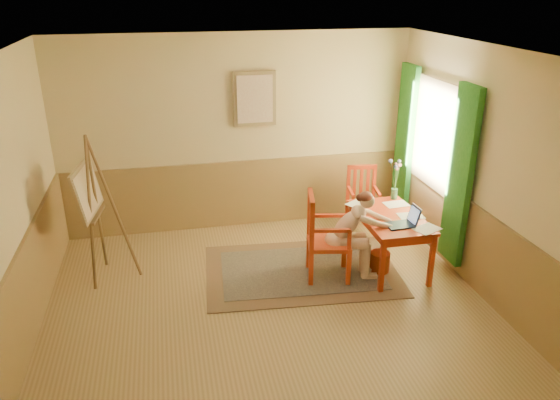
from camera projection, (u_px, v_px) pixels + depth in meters
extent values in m
cube|color=tan|center=(269.00, 306.00, 6.09)|extent=(5.00, 4.50, 0.02)
cube|color=white|center=(266.00, 51.00, 5.01)|extent=(5.00, 4.50, 0.02)
cube|color=#E1C489|center=(237.00, 134.00, 7.59)|extent=(5.00, 0.02, 2.80)
cube|color=#E1C489|center=(334.00, 313.00, 3.51)|extent=(5.00, 0.02, 2.80)
cube|color=#E1C489|center=(8.00, 211.00, 5.06)|extent=(0.02, 4.50, 2.80)
cube|color=#E1C489|center=(485.00, 173.00, 6.05)|extent=(0.02, 4.50, 2.80)
cube|color=#987B4C|center=(239.00, 193.00, 7.91)|extent=(5.00, 0.04, 1.00)
cube|color=#987B4C|center=(29.00, 292.00, 5.41)|extent=(0.04, 4.50, 1.00)
cube|color=#987B4C|center=(472.00, 244.00, 6.38)|extent=(0.04, 4.50, 1.00)
cube|color=white|center=(437.00, 135.00, 6.97)|extent=(0.02, 1.00, 1.30)
cube|color=#947B50|center=(435.00, 135.00, 6.97)|extent=(0.03, 1.12, 1.42)
cube|color=#358A2B|center=(460.00, 177.00, 6.37)|extent=(0.08, 0.45, 2.20)
cube|color=#358A2B|center=(405.00, 141.00, 7.78)|extent=(0.08, 0.45, 2.20)
cube|color=#947B50|center=(255.00, 99.00, 7.41)|extent=(0.60, 0.04, 0.76)
cube|color=beige|center=(255.00, 99.00, 7.38)|extent=(0.50, 0.02, 0.66)
cube|color=#8C7251|center=(301.00, 271.00, 6.79)|extent=(2.52, 1.79, 0.01)
cube|color=black|center=(301.00, 270.00, 6.79)|extent=(2.09, 1.36, 0.01)
cube|color=red|center=(391.00, 217.00, 6.63)|extent=(0.72, 1.20, 0.04)
cube|color=red|center=(390.00, 222.00, 6.66)|extent=(0.62, 1.10, 0.10)
cube|color=red|center=(382.00, 267.00, 6.21)|extent=(0.06, 0.06, 0.68)
cube|color=red|center=(431.00, 261.00, 6.33)|extent=(0.06, 0.06, 0.68)
cube|color=red|center=(351.00, 227.00, 7.21)|extent=(0.06, 0.06, 0.68)
cube|color=red|center=(394.00, 223.00, 7.33)|extent=(0.06, 0.06, 0.68)
cube|color=red|center=(329.00, 243.00, 6.49)|extent=(0.59, 0.57, 0.05)
cube|color=red|center=(311.00, 270.00, 6.38)|extent=(0.06, 0.06, 0.45)
cube|color=red|center=(348.00, 269.00, 6.39)|extent=(0.06, 0.06, 0.45)
cube|color=red|center=(309.00, 253.00, 6.78)|extent=(0.06, 0.06, 0.45)
cube|color=red|center=(344.00, 252.00, 6.79)|extent=(0.06, 0.06, 0.45)
cube|color=red|center=(312.00, 226.00, 6.17)|extent=(0.06, 0.06, 0.60)
cube|color=red|center=(310.00, 211.00, 6.56)|extent=(0.06, 0.06, 0.60)
cube|color=red|center=(311.00, 198.00, 6.26)|extent=(0.15, 0.49, 0.07)
cube|color=red|center=(311.00, 224.00, 6.27)|extent=(0.04, 0.05, 0.49)
cube|color=red|center=(311.00, 220.00, 6.37)|extent=(0.04, 0.05, 0.49)
cube|color=red|center=(310.00, 216.00, 6.47)|extent=(0.04, 0.05, 0.49)
cube|color=red|center=(331.00, 231.00, 6.19)|extent=(0.45, 0.13, 0.04)
cube|color=red|center=(349.00, 240.00, 6.24)|extent=(0.05, 0.05, 0.24)
cube|color=red|center=(328.00, 216.00, 6.59)|extent=(0.45, 0.13, 0.04)
cube|color=red|center=(345.00, 224.00, 6.64)|extent=(0.05, 0.05, 0.24)
cube|color=red|center=(363.00, 206.00, 7.68)|extent=(0.49, 0.50, 0.04)
cube|color=red|center=(347.00, 215.00, 7.94)|extent=(0.06, 0.06, 0.39)
cube|color=red|center=(352.00, 226.00, 7.57)|extent=(0.06, 0.06, 0.39)
cube|color=red|center=(372.00, 214.00, 7.96)|extent=(0.06, 0.06, 0.39)
cube|color=red|center=(378.00, 225.00, 7.60)|extent=(0.06, 0.06, 0.39)
cube|color=red|center=(348.00, 183.00, 7.75)|extent=(0.06, 0.06, 0.53)
cube|color=red|center=(374.00, 182.00, 7.77)|extent=(0.06, 0.06, 0.53)
cube|color=red|center=(362.00, 167.00, 7.67)|extent=(0.43, 0.11, 0.06)
cube|color=red|center=(355.00, 184.00, 7.76)|extent=(0.05, 0.04, 0.44)
cube|color=red|center=(361.00, 183.00, 7.76)|extent=(0.05, 0.04, 0.44)
cube|color=red|center=(368.00, 183.00, 7.77)|extent=(0.05, 0.04, 0.44)
cube|color=red|center=(351.00, 191.00, 7.58)|extent=(0.10, 0.40, 0.03)
cube|color=red|center=(353.00, 203.00, 7.45)|extent=(0.04, 0.04, 0.21)
cube|color=red|center=(377.00, 191.00, 7.61)|extent=(0.10, 0.40, 0.03)
cube|color=red|center=(379.00, 203.00, 7.47)|extent=(0.04, 0.04, 0.21)
ellipsoid|color=beige|center=(335.00, 240.00, 6.49)|extent=(0.31, 0.36, 0.20)
cylinder|color=beige|center=(351.00, 244.00, 6.43)|extent=(0.42, 0.22, 0.14)
cylinder|color=beige|center=(350.00, 238.00, 6.57)|extent=(0.42, 0.22, 0.14)
cylinder|color=beige|center=(366.00, 261.00, 6.52)|extent=(0.12, 0.12, 0.45)
cylinder|color=beige|center=(364.00, 255.00, 6.67)|extent=(0.12, 0.12, 0.45)
cube|color=beige|center=(369.00, 276.00, 6.60)|extent=(0.20, 0.12, 0.07)
cube|color=beige|center=(367.00, 270.00, 6.75)|extent=(0.20, 0.12, 0.07)
ellipsoid|color=beige|center=(347.00, 225.00, 6.42)|extent=(0.48, 0.34, 0.47)
ellipsoid|color=beige|center=(359.00, 212.00, 6.36)|extent=(0.23, 0.30, 0.16)
sphere|color=beige|center=(367.00, 201.00, 6.30)|extent=(0.21, 0.21, 0.18)
ellipsoid|color=#552519|center=(366.00, 197.00, 6.28)|extent=(0.20, 0.21, 0.13)
sphere|color=#552519|center=(360.00, 198.00, 6.29)|extent=(0.11, 0.11, 0.09)
cylinder|color=beige|center=(367.00, 220.00, 6.26)|extent=(0.21, 0.13, 0.13)
cylinder|color=beige|center=(384.00, 225.00, 6.30)|extent=(0.26, 0.08, 0.15)
sphere|color=beige|center=(374.00, 223.00, 6.26)|extent=(0.09, 0.09, 0.08)
sphere|color=beige|center=(393.00, 228.00, 6.35)|extent=(0.08, 0.08, 0.07)
cylinder|color=beige|center=(364.00, 211.00, 6.50)|extent=(0.20, 0.10, 0.13)
cylinder|color=beige|center=(380.00, 217.00, 6.51)|extent=(0.27, 0.17, 0.15)
sphere|color=beige|center=(370.00, 213.00, 6.52)|extent=(0.09, 0.09, 0.08)
sphere|color=beige|center=(390.00, 222.00, 6.51)|extent=(0.08, 0.08, 0.07)
cube|color=#1E2338|center=(399.00, 225.00, 6.35)|extent=(0.33, 0.24, 0.02)
cube|color=#2D3342|center=(399.00, 225.00, 6.35)|extent=(0.28, 0.19, 0.00)
cube|color=#1E2338|center=(414.00, 215.00, 6.35)|extent=(0.08, 0.23, 0.21)
cube|color=#99BFF2|center=(413.00, 215.00, 6.35)|extent=(0.06, 0.19, 0.17)
cube|color=white|center=(427.00, 229.00, 6.27)|extent=(0.37, 0.33, 0.00)
cube|color=white|center=(396.00, 204.00, 6.96)|extent=(0.32, 0.24, 0.00)
cube|color=white|center=(358.00, 203.00, 6.98)|extent=(0.38, 0.35, 0.00)
cube|color=white|center=(411.00, 216.00, 6.61)|extent=(0.32, 0.24, 0.00)
cylinder|color=#3F724C|center=(394.00, 194.00, 7.11)|extent=(0.09, 0.09, 0.14)
cylinder|color=#3F7233|center=(393.00, 176.00, 7.06)|extent=(0.05, 0.12, 0.38)
sphere|color=#728CD8|center=(391.00, 161.00, 7.04)|extent=(0.06, 0.06, 0.06)
cylinder|color=#3F7233|center=(395.00, 177.00, 6.98)|extent=(0.06, 0.08, 0.40)
sphere|color=pink|center=(396.00, 164.00, 6.87)|extent=(0.04, 0.04, 0.04)
cylinder|color=#3F7233|center=(396.00, 179.00, 7.05)|extent=(0.03, 0.04, 0.29)
sphere|color=pink|center=(397.00, 169.00, 7.01)|extent=(0.05, 0.05, 0.05)
cylinder|color=#3F7233|center=(395.00, 179.00, 6.97)|extent=(0.07, 0.11, 0.37)
sphere|color=#728CD8|center=(396.00, 167.00, 6.85)|extent=(0.05, 0.05, 0.05)
cylinder|color=#3F7233|center=(397.00, 178.00, 7.07)|extent=(0.09, 0.08, 0.33)
sphere|color=pink|center=(400.00, 165.00, 7.04)|extent=(0.05, 0.05, 0.05)
cylinder|color=#3F7233|center=(396.00, 178.00, 7.05)|extent=(0.05, 0.05, 0.33)
sphere|color=pink|center=(398.00, 165.00, 7.00)|extent=(0.05, 0.05, 0.04)
cylinder|color=#3F7233|center=(397.00, 176.00, 7.06)|extent=(0.08, 0.09, 0.38)
sphere|color=#728CD8|center=(399.00, 161.00, 7.03)|extent=(0.05, 0.05, 0.04)
cylinder|color=#A83816|center=(380.00, 262.00, 6.73)|extent=(0.26, 0.26, 0.27)
cylinder|color=brown|center=(90.00, 214.00, 6.20)|extent=(0.13, 0.33, 1.82)
cylinder|color=brown|center=(97.00, 204.00, 6.47)|extent=(0.04, 0.33, 1.82)
cylinder|color=brown|center=(115.00, 209.00, 6.35)|extent=(0.48, 0.10, 1.83)
cylinder|color=brown|center=(92.00, 215.00, 6.36)|extent=(0.10, 0.51, 0.03)
cube|color=brown|center=(97.00, 215.00, 6.36)|extent=(0.14, 0.55, 0.03)
cube|color=#947B50|center=(87.00, 190.00, 6.24)|extent=(0.25, 0.82, 0.61)
cube|color=beige|center=(88.00, 190.00, 6.24)|extent=(0.20, 0.73, 0.52)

